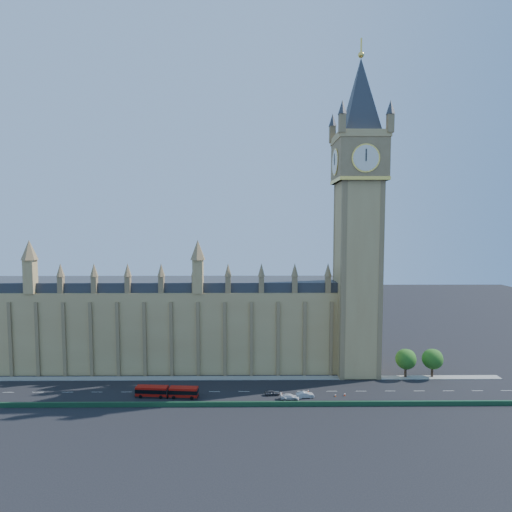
{
  "coord_description": "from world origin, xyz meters",
  "views": [
    {
      "loc": [
        6.32,
        -105.73,
        44.87
      ],
      "look_at": [
        7.35,
        10.0,
        36.35
      ],
      "focal_mm": 28.0,
      "sensor_mm": 36.0,
      "label": 1
    }
  ],
  "objects_px": {
    "car_grey": "(272,393)",
    "car_white": "(290,397)",
    "red_bus": "(167,392)",
    "car_silver": "(305,395)"
  },
  "relations": [
    {
      "from": "car_silver",
      "to": "car_white",
      "type": "xyz_separation_m",
      "value": [
        -4.11,
        -1.08,
        -0.06
      ]
    },
    {
      "from": "car_grey",
      "to": "car_silver",
      "type": "relative_size",
      "value": 0.81
    },
    {
      "from": "car_grey",
      "to": "car_white",
      "type": "bearing_deg",
      "value": -125.06
    },
    {
      "from": "car_white",
      "to": "red_bus",
      "type": "bearing_deg",
      "value": 86.1
    },
    {
      "from": "car_grey",
      "to": "car_white",
      "type": "distance_m",
      "value": 5.24
    },
    {
      "from": "red_bus",
      "to": "car_silver",
      "type": "relative_size",
      "value": 3.55
    },
    {
      "from": "red_bus",
      "to": "car_silver",
      "type": "distance_m",
      "value": 36.4
    },
    {
      "from": "car_grey",
      "to": "car_white",
      "type": "height_order",
      "value": "car_white"
    },
    {
      "from": "red_bus",
      "to": "car_silver",
      "type": "height_order",
      "value": "red_bus"
    },
    {
      "from": "car_grey",
      "to": "car_white",
      "type": "xyz_separation_m",
      "value": [
        4.51,
        -2.67,
        0.07
      ]
    }
  ]
}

